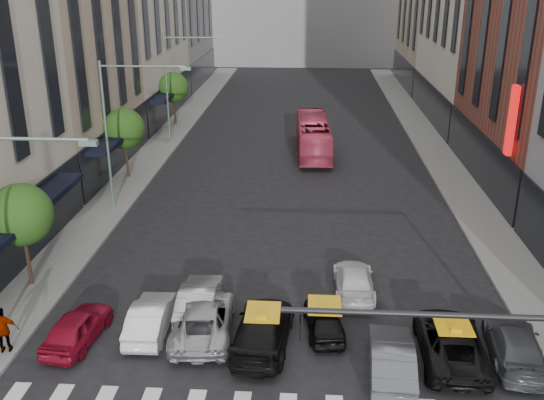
% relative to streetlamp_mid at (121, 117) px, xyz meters
% --- Properties ---
extents(sidewalk_left, '(3.00, 96.00, 0.15)m').
position_rel_streetlamp_mid_xyz_m(sidewalk_left, '(-1.46, 10.00, -5.83)').
color(sidewalk_left, slate).
rests_on(sidewalk_left, ground).
extents(sidewalk_right, '(3.00, 96.00, 0.15)m').
position_rel_streetlamp_mid_xyz_m(sidewalk_right, '(21.54, 10.00, -5.83)').
color(sidewalk_right, slate).
rests_on(sidewalk_right, ground).
extents(building_left_b, '(8.00, 16.00, 24.00)m').
position_rel_streetlamp_mid_xyz_m(building_left_b, '(-6.96, 8.00, 6.10)').
color(building_left_b, tan).
rests_on(building_left_b, ground).
extents(tree_near, '(2.88, 2.88, 4.95)m').
position_rel_streetlamp_mid_xyz_m(tree_near, '(-1.76, -10.00, -2.25)').
color(tree_near, black).
rests_on(tree_near, sidewalk_left).
extents(tree_mid, '(2.88, 2.88, 4.95)m').
position_rel_streetlamp_mid_xyz_m(tree_mid, '(-1.76, 6.00, -2.25)').
color(tree_mid, black).
rests_on(tree_mid, sidewalk_left).
extents(tree_far, '(2.88, 2.88, 4.95)m').
position_rel_streetlamp_mid_xyz_m(tree_far, '(-1.76, 22.00, -2.25)').
color(tree_far, black).
rests_on(tree_far, sidewalk_left).
extents(streetlamp_mid, '(5.38, 0.25, 9.00)m').
position_rel_streetlamp_mid_xyz_m(streetlamp_mid, '(0.00, 0.00, 0.00)').
color(streetlamp_mid, gray).
rests_on(streetlamp_mid, sidewalk_left).
extents(streetlamp_far, '(5.38, 0.25, 9.00)m').
position_rel_streetlamp_mid_xyz_m(streetlamp_far, '(0.00, 16.00, 0.00)').
color(streetlamp_far, gray).
rests_on(streetlamp_far, sidewalk_left).
extents(liberty_sign, '(0.30, 0.70, 4.00)m').
position_rel_streetlamp_mid_xyz_m(liberty_sign, '(22.64, 0.00, 0.10)').
color(liberty_sign, red).
rests_on(liberty_sign, ground).
extents(car_red, '(2.02, 4.13, 1.36)m').
position_rel_streetlamp_mid_xyz_m(car_red, '(2.10, -14.33, -5.23)').
color(car_red, maroon).
rests_on(car_red, ground).
extents(car_white_front, '(1.53, 4.15, 1.36)m').
position_rel_streetlamp_mid_xyz_m(car_white_front, '(4.84, -13.41, -5.23)').
color(car_white_front, silver).
rests_on(car_white_front, ground).
extents(car_silver, '(2.81, 5.40, 1.45)m').
position_rel_streetlamp_mid_xyz_m(car_silver, '(7.02, -13.39, -5.18)').
color(car_silver, '#A5A4A9').
rests_on(car_silver, ground).
extents(taxi_left, '(2.53, 5.33, 1.50)m').
position_rel_streetlamp_mid_xyz_m(taxi_left, '(9.52, -14.12, -5.15)').
color(taxi_left, black).
rests_on(taxi_left, ground).
extents(taxi_center, '(1.88, 3.76, 1.23)m').
position_rel_streetlamp_mid_xyz_m(taxi_center, '(11.94, -13.00, -5.29)').
color(taxi_center, black).
rests_on(taxi_center, ground).
extents(car_grey_mid, '(1.84, 4.55, 1.47)m').
position_rel_streetlamp_mid_xyz_m(car_grey_mid, '(14.34, -15.74, -5.17)').
color(car_grey_mid, '#484A50').
rests_on(car_grey_mid, ground).
extents(taxi_right, '(2.52, 5.22, 1.43)m').
position_rel_streetlamp_mid_xyz_m(taxi_right, '(16.74, -14.45, -5.19)').
color(taxi_right, black).
rests_on(taxi_right, ground).
extents(car_grey_curb, '(2.45, 4.87, 1.36)m').
position_rel_streetlamp_mid_xyz_m(car_grey_curb, '(19.13, -14.47, -5.23)').
color(car_grey_curb, '#3E4045').
rests_on(car_grey_curb, ground).
extents(car_row2_left, '(1.62, 4.48, 1.47)m').
position_rel_streetlamp_mid_xyz_m(car_row2_left, '(6.61, -11.97, -5.17)').
color(car_row2_left, '#A6A7AC').
rests_on(car_row2_left, ground).
extents(car_row2_right, '(1.79, 4.38, 1.27)m').
position_rel_streetlamp_mid_xyz_m(car_row2_right, '(13.37, -9.62, -5.27)').
color(car_row2_right, silver).
rests_on(car_row2_right, ground).
extents(bus, '(2.94, 10.55, 2.91)m').
position_rel_streetlamp_mid_xyz_m(bus, '(11.48, 13.23, -4.45)').
color(bus, '#D33E5C').
rests_on(bus, ground).
extents(pedestrian_far, '(1.19, 0.75, 1.89)m').
position_rel_streetlamp_mid_xyz_m(pedestrian_far, '(-0.36, -15.35, -4.81)').
color(pedestrian_far, gray).
rests_on(pedestrian_far, sidewalk_left).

